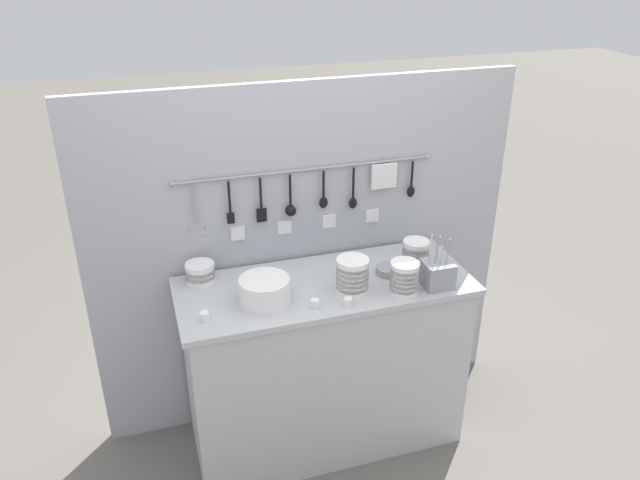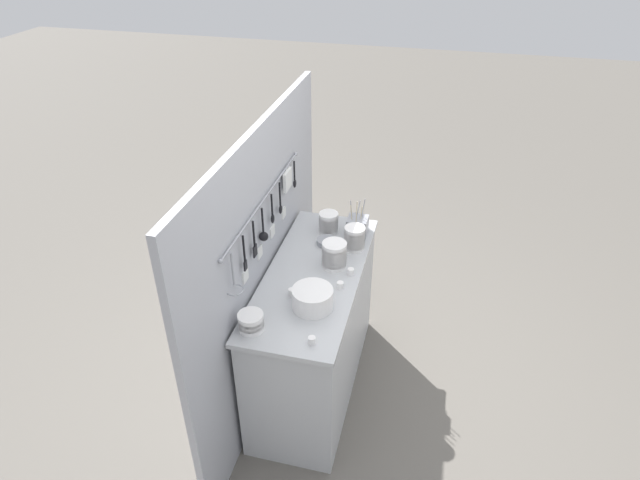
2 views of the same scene
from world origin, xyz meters
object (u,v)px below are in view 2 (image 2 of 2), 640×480
Objects in this scene: cup_beside_plates at (292,292)px; plate_stack at (313,298)px; bowl_stack_nested_right at (334,255)px; cup_front_right at (351,272)px; bowl_stack_back_corner at (329,223)px; bowl_stack_tall_left at (251,322)px; steel_mixing_bowl at (327,242)px; cutlery_caddy at (357,226)px; cup_edge_near at (312,340)px; bowl_stack_wide_centre at (355,238)px; cup_front_left at (340,285)px.

plate_stack is at bearing -116.69° from cup_beside_plates.
bowl_stack_nested_right is 4.12× the size of cup_front_right.
plate_stack is at bearing -173.25° from bowl_stack_back_corner.
bowl_stack_back_corner is 0.51m from cup_front_right.
bowl_stack_nested_right reaches higher than bowl_stack_tall_left.
cup_beside_plates reaches higher than steel_mixing_bowl.
cutlery_caddy is at bearing -10.02° from bowl_stack_nested_right.
cup_edge_near is at bearing -171.35° from bowl_stack_back_corner.
bowl_stack_back_corner is (0.38, 0.13, -0.01)m from bowl_stack_nested_right.
cup_front_right is at bearing -46.50° from cup_beside_plates.
cup_front_right is at bearing -173.36° from bowl_stack_wide_centre.
bowl_stack_tall_left is 0.60× the size of plate_stack.
steel_mixing_bowl is (-0.15, -0.02, -0.05)m from bowl_stack_back_corner.
cutlery_caddy is at bearing -84.33° from bowl_stack_back_corner.
cutlery_caddy is (0.81, -0.10, 0.00)m from plate_stack.
bowl_stack_tall_left is 0.34m from cup_edge_near.
cup_front_left is (0.49, -0.04, 0.00)m from cup_edge_near.
plate_stack is 1.82× the size of steel_mixing_bowl.
steel_mixing_bowl is 3.09× the size of cup_front_right.
bowl_stack_tall_left is at bearing 145.23° from cup_front_right.
bowl_stack_wide_centre reaches higher than steel_mixing_bowl.
steel_mixing_bowl is 0.94m from cup_edge_near.
bowl_stack_tall_left reaches higher than cup_edge_near.
cup_edge_near is 0.49m from cup_front_left.
bowl_stack_nested_right is 0.41m from cutlery_caddy.
bowl_stack_tall_left reaches higher than cup_front_left.
bowl_stack_back_corner is 0.63× the size of plate_stack.
bowl_stack_back_corner is at bearing 8.49° from steel_mixing_bowl.
steel_mixing_bowl is 0.25m from cutlery_caddy.
cup_front_right is (-0.29, -0.03, -0.06)m from bowl_stack_wide_centre.
bowl_stack_nested_right is at bearing -4.37° from plate_stack.
cup_front_left is (-0.15, 0.03, 0.00)m from cup_front_right.
cutlery_caddy is at bearing -1.68° from cup_edge_near.
plate_stack is 0.65m from steel_mixing_bowl.
bowl_stack_wide_centre is at bearing 6.64° from cup_front_right.
cup_front_left is at bearing -63.15° from cup_beside_plates.
cup_edge_near is (-0.03, -0.34, -0.03)m from bowl_stack_tall_left.
bowl_stack_tall_left is (-0.67, 0.30, -0.04)m from bowl_stack_nested_right.
steel_mixing_bowl is 0.37m from cup_front_right.
cup_beside_plates is (-0.57, 0.07, 0.00)m from steel_mixing_bowl.
steel_mixing_bowl is at bearing 6.34° from plate_stack.
bowl_stack_wide_centre is 0.29m from cup_front_right.
cup_front_left is at bearing -158.26° from bowl_stack_nested_right.
bowl_stack_nested_right is 0.41m from plate_stack.
cup_front_right is at bearing -174.26° from cutlery_caddy.
cup_front_right is at bearing -143.02° from steel_mixing_bowl.
bowl_stack_wide_centre is 3.87× the size of cup_front_left.
steel_mixing_bowl is at bearing -7.25° from cup_beside_plates.
cutlery_caddy is (0.40, -0.07, -0.02)m from bowl_stack_nested_right.
bowl_stack_back_corner is at bearing 6.75° from plate_stack.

